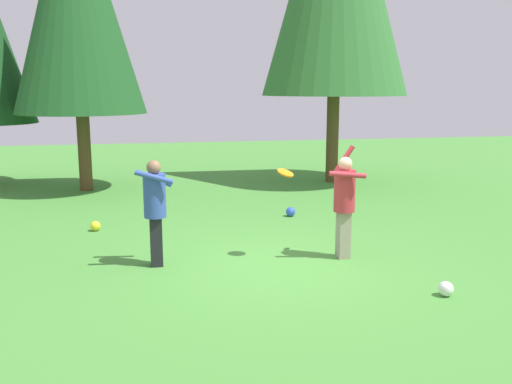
% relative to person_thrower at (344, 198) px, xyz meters
% --- Properties ---
extents(ground_plane, '(40.00, 40.00, 0.00)m').
position_rel_person_thrower_xyz_m(ground_plane, '(-1.12, -0.18, -0.99)').
color(ground_plane, '#478C38').
extents(person_thrower, '(0.58, 0.55, 1.82)m').
position_rel_person_thrower_xyz_m(person_thrower, '(0.00, 0.00, 0.00)').
color(person_thrower, gray).
rests_on(person_thrower, ground_plane).
extents(person_catcher, '(0.57, 0.49, 1.65)m').
position_rel_person_thrower_xyz_m(person_catcher, '(-2.98, 0.21, -0.01)').
color(person_catcher, black).
rests_on(person_catcher, ground_plane).
extents(frisbee, '(0.37, 0.37, 0.12)m').
position_rel_person_thrower_xyz_m(frisbee, '(-0.94, 0.16, 0.42)').
color(frisbee, orange).
extents(ball_white, '(0.20, 0.20, 0.20)m').
position_rel_person_thrower_xyz_m(ball_white, '(0.75, -1.88, -0.88)').
color(ball_white, white).
rests_on(ball_white, ground_plane).
extents(ball_blue, '(0.20, 0.20, 0.20)m').
position_rel_person_thrower_xyz_m(ball_blue, '(-0.07, 3.01, -0.88)').
color(ball_blue, blue).
rests_on(ball_blue, ground_plane).
extents(ball_yellow, '(0.19, 0.19, 0.19)m').
position_rel_person_thrower_xyz_m(ball_yellow, '(-4.08, 2.58, -0.89)').
color(ball_yellow, yellow).
rests_on(ball_yellow, ground_plane).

